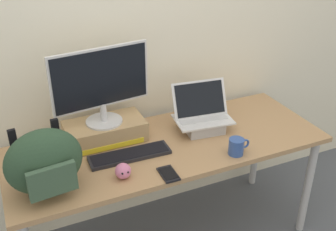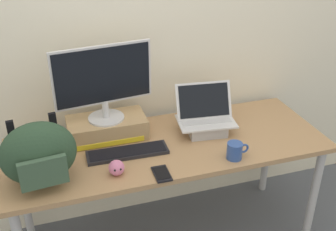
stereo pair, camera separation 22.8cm
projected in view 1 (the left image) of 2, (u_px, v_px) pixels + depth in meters
name	position (u px, v px, depth m)	size (l,w,h in m)	color
back_wall	(138.00, 29.00, 2.46)	(7.00, 0.10, 2.60)	silver
desk	(168.00, 154.00, 2.40)	(1.83, 0.68, 0.74)	#A87F56
toner_box_yellow	(105.00, 131.00, 2.37)	(0.45, 0.24, 0.12)	tan
desktop_monitor	(101.00, 84.00, 2.23)	(0.56, 0.21, 0.44)	silver
open_laptop	(202.00, 120.00, 2.48)	(0.36, 0.26, 0.28)	#ADADB2
external_keyboard	(130.00, 155.00, 2.24)	(0.45, 0.14, 0.02)	black
messenger_backpack	(44.00, 162.00, 1.91)	(0.39, 0.29, 0.33)	#28422D
coffee_mug	(237.00, 147.00, 2.25)	(0.13, 0.08, 0.09)	#2D4C93
cell_phone	(168.00, 174.00, 2.09)	(0.08, 0.14, 0.01)	black
plush_toy	(123.00, 171.00, 2.06)	(0.08, 0.08, 0.08)	#CC7099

